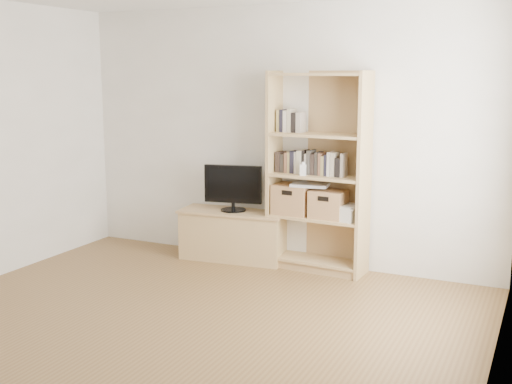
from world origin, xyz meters
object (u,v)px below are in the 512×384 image
Objects in this scene: tv_stand at (233,236)px; basket_right at (328,204)px; basket_left at (293,199)px; laptop at (310,185)px; bookshelf at (318,173)px; baby_monitor at (303,170)px; television at (233,188)px.

tv_stand is 1.12m from basket_right.
basket_left is 1.09× the size of basket_right.
laptop reaches higher than tv_stand.
bookshelf is 17.73× the size of baby_monitor.
bookshelf is at bearing -9.40° from television.
television reaches higher than basket_left.
tv_stand is 1.17m from bookshelf.
laptop reaches higher than basket_right.
bookshelf reaches higher than tv_stand.
laptop is (-0.08, -0.01, -0.12)m from bookshelf.
bookshelf reaches higher than laptop.
bookshelf is 5.47× the size of laptop.
laptop is at bearing -4.13° from tv_stand.
tv_stand is 1.10m from baby_monitor.
laptop is at bearing -9.69° from television.
basket_left is (0.65, 0.04, -0.07)m from television.
television is (-0.91, -0.03, -0.22)m from bookshelf.
basket_right is at bearing -10.36° from television.
bookshelf reaches higher than television.
bookshelf is at bearing -0.12° from basket_left.
television reaches higher than basket_right.
baby_monitor reaches higher than basket_left.
tv_stand is 9.82× the size of baby_monitor.
tv_stand is at bearing 163.62° from baby_monitor.
bookshelf is at bearing -3.84° from tv_stand.
television is at bearing 172.80° from laptop.
basket_left is (-0.26, 0.01, -0.29)m from bookshelf.
television is 1.68× the size of basket_left.
tv_stand is 3.29× the size of basket_right.
basket_left is at bearing -7.60° from television.
television reaches higher than laptop.
television is at bearing -174.30° from bookshelf.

